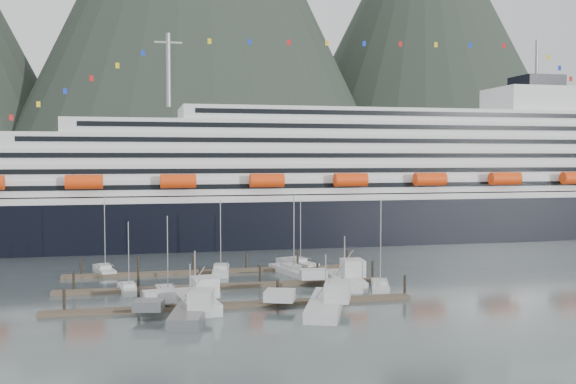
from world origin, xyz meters
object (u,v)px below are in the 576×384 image
trawler_c (324,303)px  sailboat_b (167,293)px  sailboat_h (380,287)px  trawler_a (189,311)px  sailboat_d (291,271)px  sailboat_e (104,270)px  trawler_e (343,279)px  sailboat_f (221,271)px  cruise_ship (343,188)px  sailboat_a (128,289)px  trawler_b (194,300)px  sailboat_g (297,264)px

trawler_c → sailboat_b: bearing=75.2°
sailboat_b → sailboat_h: bearing=-100.5°
sailboat_b → trawler_a: 14.13m
sailboat_d → trawler_c: (-1.85, -26.88, 0.55)m
sailboat_d → trawler_a: 33.15m
sailboat_e → trawler_e: sailboat_e is taller
sailboat_f → cruise_ship: bearing=-31.6°
cruise_ship → sailboat_a: 72.04m
sailboat_a → sailboat_f: sailboat_f is taller
sailboat_f → trawler_a: size_ratio=0.94×
trawler_a → trawler_b: bearing=1.7°
sailboat_e → trawler_b: size_ratio=1.05×
sailboat_b → sailboat_g: 31.66m
cruise_ship → trawler_b: size_ratio=16.37×
cruise_ship → trawler_e: cruise_ship is taller
cruise_ship → trawler_c: size_ratio=13.37×
cruise_ship → trawler_a: (-41.14, -69.91, -11.12)m
sailboat_a → sailboat_h: sailboat_h is taller
sailboat_a → sailboat_d: (26.08, 9.43, 0.03)m
sailboat_d → sailboat_e: size_ratio=1.02×
sailboat_g → sailboat_b: bearing=109.2°
sailboat_b → sailboat_e: sailboat_e is taller
sailboat_e → cruise_ship: bearing=-68.9°
sailboat_b → sailboat_d: 24.68m
sailboat_e → sailboat_f: size_ratio=1.06×
sailboat_d → sailboat_f: size_ratio=1.09×
sailboat_b → sailboat_f: bearing=-36.7°
sailboat_a → trawler_c: sailboat_a is taller
sailboat_a → trawler_a: 19.32m
sailboat_d → sailboat_e: bearing=61.7°
trawler_c → trawler_e: trawler_e is taller
trawler_e → sailboat_a: bearing=90.9°
sailboat_g → trawler_e: (2.58, -19.17, 0.60)m
trawler_c → sailboat_g: bearing=12.9°
sailboat_f → trawler_a: (-7.51, -29.95, 0.50)m
sailboat_g → trawler_e: 19.36m
sailboat_d → trawler_b: size_ratio=1.08×
sailboat_e → trawler_e: (35.69, -19.17, 0.59)m
cruise_ship → trawler_b: 76.44m
sailboat_f → trawler_a: bearing=174.4°
trawler_a → trawler_e: 28.98m
sailboat_g → cruise_ship: bearing=-51.3°
sailboat_h → trawler_c: bearing=152.1°
sailboat_f → trawler_c: (9.42, -29.52, 0.55)m
sailboat_e → trawler_c: size_ratio=0.86×
cruise_ship → sailboat_f: cruise_ship is taller
sailboat_d → sailboat_h: 18.55m
sailboat_d → trawler_a: sailboat_d is taller
sailboat_f → sailboat_h: (21.05, -18.41, 0.00)m
sailboat_f → trawler_b: 25.05m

